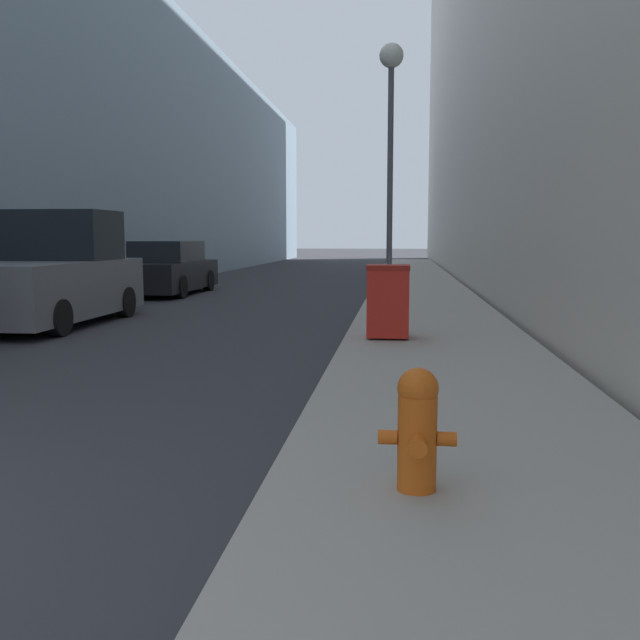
{
  "coord_description": "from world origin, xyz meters",
  "views": [
    {
      "loc": [
        4.48,
        -2.44,
        1.7
      ],
      "look_at": [
        2.02,
        19.42,
        -0.88
      ],
      "focal_mm": 40.0,
      "sensor_mm": 36.0,
      "label": 1
    }
  ],
  "objects": [
    {
      "name": "building_left_glass",
      "position": [
        -10.03,
        26.0,
        5.22
      ],
      "size": [
        12.0,
        60.0,
        10.43
      ],
      "color": "#849EB2",
      "rests_on": "ground"
    },
    {
      "name": "fire_hydrant",
      "position": [
        4.6,
        1.89,
        0.53
      ],
      "size": [
        0.48,
        0.37,
        0.77
      ],
      "color": "#D15614",
      "rests_on": "sidewalk_right"
    },
    {
      "name": "sidewalk_right",
      "position": [
        5.08,
        18.0,
        0.06
      ],
      "size": [
        2.92,
        60.0,
        0.13
      ],
      "color": "#9E998E",
      "rests_on": "ground"
    },
    {
      "name": "pickup_truck",
      "position": [
        -2.29,
        10.71,
        0.91
      ],
      "size": [
        2.22,
        4.81,
        2.22
      ],
      "color": "slate",
      "rests_on": "ground"
    },
    {
      "name": "parked_sedan_near",
      "position": [
        -2.36,
        18.05,
        0.73
      ],
      "size": [
        1.87,
        4.79,
        1.57
      ],
      "color": "black",
      "rests_on": "ground"
    },
    {
      "name": "lamppost",
      "position": [
        4.24,
        12.89,
        4.16
      ],
      "size": [
        0.5,
        0.5,
        5.55
      ],
      "color": "#4C4C51",
      "rests_on": "sidewalk_right"
    },
    {
      "name": "trash_bin",
      "position": [
        4.3,
        8.57,
        0.71
      ],
      "size": [
        0.66,
        0.61,
        1.14
      ],
      "color": "red",
      "rests_on": "sidewalk_right"
    }
  ]
}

